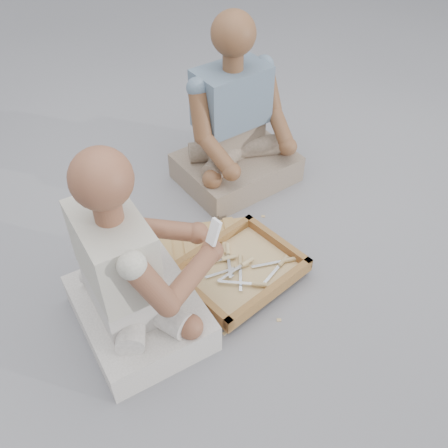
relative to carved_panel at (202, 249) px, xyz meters
name	(u,v)px	position (x,y,z in m)	size (l,w,h in m)	color
ground	(254,280)	(0.15, -0.27, -0.02)	(60.00, 60.00, 0.00)	gray
carved_panel	(202,249)	(0.00, 0.00, 0.00)	(0.54, 0.36, 0.04)	#A16A3E
tool_tray	(240,270)	(0.09, -0.24, 0.04)	(0.64, 0.57, 0.07)	brown
chisel_0	(255,284)	(0.11, -0.36, 0.06)	(0.20, 0.13, 0.02)	silver
chisel_1	(237,267)	(0.09, -0.22, 0.05)	(0.22, 0.03, 0.02)	silver
chisel_2	(284,261)	(0.31, -0.28, 0.05)	(0.22, 0.06, 0.02)	silver
chisel_3	(226,252)	(0.08, -0.11, 0.05)	(0.07, 0.22, 0.02)	silver
chisel_4	(244,264)	(0.12, -0.23, 0.06)	(0.22, 0.08, 0.02)	silver
chisel_5	(224,259)	(0.05, -0.15, 0.06)	(0.22, 0.05, 0.02)	silver
chisel_6	(228,252)	(0.08, -0.13, 0.06)	(0.10, 0.21, 0.02)	silver
chisel_7	(281,264)	(0.28, -0.30, 0.05)	(0.20, 0.12, 0.02)	silver
chisel_8	(240,264)	(0.11, -0.21, 0.05)	(0.11, 0.21, 0.02)	silver
wood_chip_0	(299,276)	(0.36, -0.35, -0.02)	(0.02, 0.01, 0.00)	tan
wood_chip_1	(236,240)	(0.19, 0.00, -0.02)	(0.02, 0.01, 0.00)	tan
wood_chip_2	(285,262)	(0.35, -0.24, -0.02)	(0.02, 0.01, 0.00)	tan
wood_chip_3	(189,306)	(-0.19, -0.29, -0.02)	(0.02, 0.01, 0.00)	tan
wood_chip_4	(225,333)	(-0.10, -0.49, -0.02)	(0.02, 0.01, 0.00)	tan
wood_chip_5	(189,256)	(-0.07, 0.00, -0.02)	(0.02, 0.01, 0.00)	tan
wood_chip_6	(164,243)	(-0.15, 0.14, -0.02)	(0.02, 0.01, 0.00)	tan
wood_chip_7	(228,271)	(0.07, -0.17, -0.02)	(0.02, 0.01, 0.00)	tan
wood_chip_8	(200,256)	(-0.02, -0.02, -0.02)	(0.02, 0.01, 0.00)	tan
wood_chip_9	(279,320)	(0.14, -0.53, -0.02)	(0.02, 0.01, 0.00)	tan
wood_chip_10	(255,239)	(0.29, -0.03, -0.02)	(0.02, 0.01, 0.00)	tan
wood_chip_11	(263,216)	(0.41, 0.10, -0.02)	(0.02, 0.01, 0.00)	tan
wood_chip_12	(258,248)	(0.27, -0.10, -0.02)	(0.02, 0.01, 0.00)	tan
wood_chip_13	(193,329)	(-0.22, -0.41, -0.02)	(0.02, 0.01, 0.00)	tan
wood_chip_14	(284,281)	(0.28, -0.35, -0.02)	(0.02, 0.01, 0.00)	tan
wood_chip_15	(229,325)	(-0.07, -0.46, -0.02)	(0.02, 0.01, 0.00)	tan
craftsman	(131,276)	(-0.42, -0.29, 0.30)	(0.65, 0.64, 0.94)	beige
companion	(235,131)	(0.42, 0.48, 0.30)	(0.70, 0.60, 0.97)	gray
mobile_phone	(214,232)	(-0.07, -0.31, 0.43)	(0.06, 0.06, 0.11)	white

